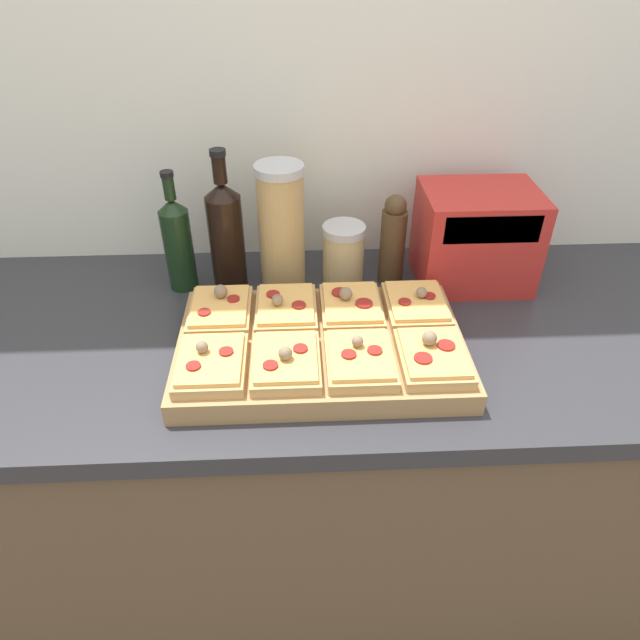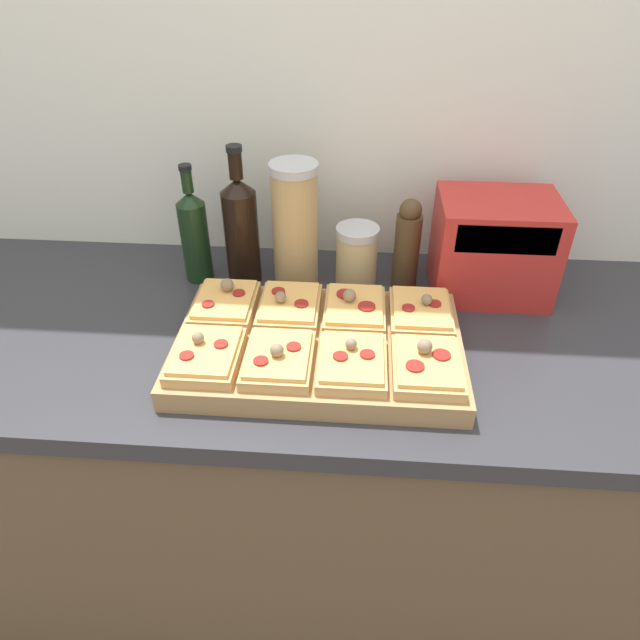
{
  "view_description": "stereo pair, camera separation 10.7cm",
  "coord_description": "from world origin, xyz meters",
  "views": [
    {
      "loc": [
        -0.09,
        -0.61,
        1.63
      ],
      "look_at": [
        -0.04,
        0.26,
        1.0
      ],
      "focal_mm": 32.0,
      "sensor_mm": 36.0,
      "label": 1
    },
    {
      "loc": [
        0.02,
        -0.61,
        1.63
      ],
      "look_at": [
        -0.04,
        0.26,
        1.0
      ],
      "focal_mm": 32.0,
      "sensor_mm": 36.0,
      "label": 2
    }
  ],
  "objects": [
    {
      "name": "wine_bottle",
      "position": [
        -0.23,
        0.5,
        1.06
      ],
      "size": [
        0.08,
        0.08,
        0.31
      ],
      "color": "black",
      "rests_on": "kitchen_counter"
    },
    {
      "name": "wall_back",
      "position": [
        0.0,
        0.67,
        1.25
      ],
      "size": [
        6.0,
        0.06,
        2.5
      ],
      "color": "silver",
      "rests_on": "ground_plane"
    },
    {
      "name": "grain_jar_tall",
      "position": [
        -0.12,
        0.5,
        1.08
      ],
      "size": [
        0.1,
        0.1,
        0.28
      ],
      "color": "tan",
      "rests_on": "kitchen_counter"
    },
    {
      "name": "pizza_slice_front_left",
      "position": [
        -0.24,
        0.15,
        0.99
      ],
      "size": [
        0.12,
        0.15,
        0.05
      ],
      "color": "tan",
      "rests_on": "cutting_board"
    },
    {
      "name": "pizza_slice_back_right",
      "position": [
        0.15,
        0.31,
        0.99
      ],
      "size": [
        0.12,
        0.15,
        0.05
      ],
      "color": "tan",
      "rests_on": "cutting_board"
    },
    {
      "name": "grain_jar_short",
      "position": [
        0.02,
        0.5,
        1.01
      ],
      "size": [
        0.09,
        0.09,
        0.14
      ],
      "color": "tan",
      "rests_on": "kitchen_counter"
    },
    {
      "name": "pizza_slice_back_midright",
      "position": [
        0.02,
        0.31,
        0.99
      ],
      "size": [
        0.12,
        0.15,
        0.05
      ],
      "color": "tan",
      "rests_on": "cutting_board"
    },
    {
      "name": "pepper_mill",
      "position": [
        0.13,
        0.5,
        1.04
      ],
      "size": [
        0.06,
        0.06,
        0.21
      ],
      "color": "#47331E",
      "rests_on": "kitchen_counter"
    },
    {
      "name": "pizza_slice_back_left",
      "position": [
        -0.24,
        0.31,
        0.99
      ],
      "size": [
        0.12,
        0.15,
        0.05
      ],
      "color": "tan",
      "rests_on": "cutting_board"
    },
    {
      "name": "pizza_slice_front_midleft",
      "position": [
        -0.11,
        0.15,
        0.99
      ],
      "size": [
        0.12,
        0.15,
        0.05
      ],
      "color": "tan",
      "rests_on": "cutting_board"
    },
    {
      "name": "cutting_board",
      "position": [
        -0.04,
        0.23,
        0.96
      ],
      "size": [
        0.53,
        0.34,
        0.04
      ],
      "primitive_type": "cube",
      "color": "#A37A4C",
      "rests_on": "kitchen_counter"
    },
    {
      "name": "kitchen_counter",
      "position": [
        0.0,
        0.32,
        0.47
      ],
      "size": [
        2.63,
        0.67,
        0.94
      ],
      "color": "brown",
      "rests_on": "ground_plane"
    },
    {
      "name": "pizza_slice_front_midright",
      "position": [
        0.02,
        0.15,
        0.99
      ],
      "size": [
        0.12,
        0.15,
        0.05
      ],
      "color": "tan",
      "rests_on": "cutting_board"
    },
    {
      "name": "pizza_slice_back_midleft",
      "position": [
        -0.11,
        0.31,
        0.99
      ],
      "size": [
        0.12,
        0.15,
        0.05
      ],
      "color": "tan",
      "rests_on": "cutting_board"
    },
    {
      "name": "olive_oil_bottle",
      "position": [
        -0.34,
        0.5,
        1.05
      ],
      "size": [
        0.06,
        0.06,
        0.27
      ],
      "color": "black",
      "rests_on": "kitchen_counter"
    },
    {
      "name": "pizza_slice_front_right",
      "position": [
        0.15,
        0.15,
        0.99
      ],
      "size": [
        0.12,
        0.15,
        0.05
      ],
      "color": "tan",
      "rests_on": "cutting_board"
    },
    {
      "name": "toaster_oven",
      "position": [
        0.31,
        0.49,
        1.04
      ],
      "size": [
        0.27,
        0.19,
        0.21
      ],
      "color": "red",
      "rests_on": "kitchen_counter"
    }
  ]
}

